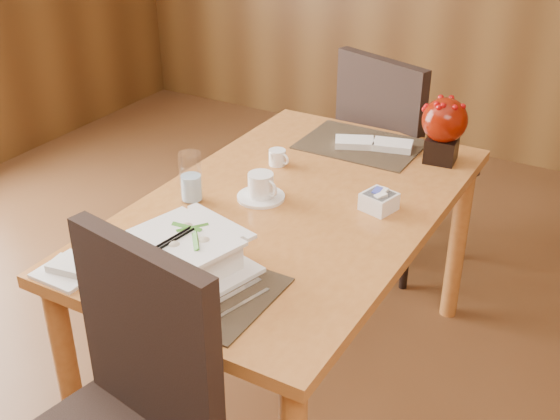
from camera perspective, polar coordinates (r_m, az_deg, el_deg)
The scene contains 12 objects.
dining_table at distance 2.35m, azimuth 0.94°, elevation -1.52°, with size 0.90×1.50×0.75m.
placemat_near at distance 1.91m, azimuth -7.16°, elevation -6.12°, with size 0.45×0.33×0.01m, color black.
placemat_far at distance 2.75m, azimuth 6.57°, elevation 5.30°, with size 0.45×0.33×0.01m, color black.
soup_setting at distance 1.93m, azimuth -7.55°, elevation -3.66°, with size 0.37×0.37×0.12m.
coffee_cup at distance 2.31m, azimuth -1.57°, elevation 1.80°, with size 0.16×0.16×0.09m.
water_glass at distance 2.30m, azimuth -7.26°, elevation 2.65°, with size 0.07×0.07×0.17m, color white.
creamer_jug at distance 2.56m, azimuth -0.23°, elevation 4.31°, with size 0.08×0.08×0.06m, color white, non-canonical shape.
sugar_caddy at distance 2.27m, azimuth 8.04°, elevation 0.68°, with size 0.10×0.10×0.06m, color white.
berry_decor at distance 2.61m, azimuth 13.19°, elevation 6.65°, with size 0.16×0.16×0.24m.
napkins_far at distance 2.72m, azimuth 7.82°, elevation 5.33°, with size 0.29×0.10×0.03m, color white, non-canonical shape.
bread_plate at distance 2.03m, azimuth -16.72°, elevation -4.75°, with size 0.16×0.16×0.01m, color white.
far_chair at distance 3.15m, azimuth 9.31°, elevation 4.68°, with size 0.60×0.60×1.02m.
Camera 1 is at (0.98, -1.18, 1.83)m, focal length 45.00 mm.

